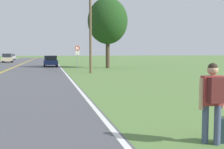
{
  "coord_description": "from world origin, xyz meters",
  "views": [
    {
      "loc": [
        4.69,
        -2.66,
        1.99
      ],
      "look_at": [
        7.75,
        10.87,
        0.91
      ],
      "focal_mm": 45.0,
      "sensor_mm": 36.0,
      "label": 1
    }
  ],
  "objects_px": {
    "car_champagne_suv_mid_near": "(7,58)",
    "car_silver_suv_mid_far": "(11,57)",
    "suitcase": "(224,131)",
    "traffic_sign": "(77,51)",
    "hitchhiker_person": "(213,95)",
    "car_dark_blue_van_approaching": "(50,61)",
    "tree_behind_sign": "(108,21)"
  },
  "relations": [
    {
      "from": "suitcase",
      "to": "car_dark_blue_van_approaching",
      "type": "xyz_separation_m",
      "value": [
        -3.49,
        36.65,
        0.57
      ]
    },
    {
      "from": "hitchhiker_person",
      "to": "tree_behind_sign",
      "type": "xyz_separation_m",
      "value": [
        4.16,
        30.79,
        5.02
      ]
    },
    {
      "from": "car_champagne_suv_mid_near",
      "to": "hitchhiker_person",
      "type": "bearing_deg",
      "value": -170.21
    },
    {
      "from": "car_silver_suv_mid_far",
      "to": "hitchhiker_person",
      "type": "bearing_deg",
      "value": -168.59
    },
    {
      "from": "hitchhiker_person",
      "to": "traffic_sign",
      "type": "height_order",
      "value": "traffic_sign"
    },
    {
      "from": "car_champagne_suv_mid_near",
      "to": "car_silver_suv_mid_far",
      "type": "bearing_deg",
      "value": 2.89
    },
    {
      "from": "car_dark_blue_van_approaching",
      "to": "car_silver_suv_mid_far",
      "type": "height_order",
      "value": "car_silver_suv_mid_far"
    },
    {
      "from": "car_champagne_suv_mid_near",
      "to": "car_silver_suv_mid_far",
      "type": "relative_size",
      "value": 0.97
    },
    {
      "from": "suitcase",
      "to": "car_silver_suv_mid_far",
      "type": "xyz_separation_m",
      "value": [
        -13.87,
        77.43,
        0.62
      ]
    },
    {
      "from": "tree_behind_sign",
      "to": "car_dark_blue_van_approaching",
      "type": "xyz_separation_m",
      "value": [
        -7.34,
        5.9,
        -5.26
      ]
    },
    {
      "from": "suitcase",
      "to": "hitchhiker_person",
      "type": "bearing_deg",
      "value": 98.15
    },
    {
      "from": "tree_behind_sign",
      "to": "car_silver_suv_mid_far",
      "type": "distance_m",
      "value": 50.2
    },
    {
      "from": "car_dark_blue_van_approaching",
      "to": "car_silver_suv_mid_far",
      "type": "xyz_separation_m",
      "value": [
        -10.38,
        40.78,
        0.05
      ]
    },
    {
      "from": "car_champagne_suv_mid_near",
      "to": "car_silver_suv_mid_far",
      "type": "height_order",
      "value": "car_champagne_suv_mid_near"
    },
    {
      "from": "car_dark_blue_van_approaching",
      "to": "car_champagne_suv_mid_near",
      "type": "xyz_separation_m",
      "value": [
        -8.54,
        19.38,
        0.14
      ]
    },
    {
      "from": "car_champagne_suv_mid_near",
      "to": "traffic_sign",
      "type": "bearing_deg",
      "value": -161.1
    },
    {
      "from": "hitchhiker_person",
      "to": "car_champagne_suv_mid_near",
      "type": "relative_size",
      "value": 0.4
    },
    {
      "from": "hitchhiker_person",
      "to": "car_silver_suv_mid_far",
      "type": "relative_size",
      "value": 0.38
    },
    {
      "from": "car_dark_blue_van_approaching",
      "to": "car_champagne_suv_mid_near",
      "type": "height_order",
      "value": "car_champagne_suv_mid_near"
    },
    {
      "from": "suitcase",
      "to": "traffic_sign",
      "type": "relative_size",
      "value": 0.21
    },
    {
      "from": "hitchhiker_person",
      "to": "car_champagne_suv_mid_near",
      "type": "distance_m",
      "value": 57.29
    },
    {
      "from": "traffic_sign",
      "to": "suitcase",
      "type": "bearing_deg",
      "value": -88.71
    },
    {
      "from": "car_dark_blue_van_approaching",
      "to": "car_champagne_suv_mid_near",
      "type": "bearing_deg",
      "value": -157.98
    },
    {
      "from": "hitchhiker_person",
      "to": "car_champagne_suv_mid_near",
      "type": "xyz_separation_m",
      "value": [
        -11.71,
        56.08,
        -0.1
      ]
    },
    {
      "from": "car_silver_suv_mid_far",
      "to": "car_champagne_suv_mid_near",
      "type": "bearing_deg",
      "value": -173.61
    },
    {
      "from": "tree_behind_sign",
      "to": "car_champagne_suv_mid_near",
      "type": "xyz_separation_m",
      "value": [
        -15.88,
        25.28,
        -5.12
      ]
    },
    {
      "from": "traffic_sign",
      "to": "car_champagne_suv_mid_near",
      "type": "distance_m",
      "value": 32.1
    },
    {
      "from": "traffic_sign",
      "to": "car_champagne_suv_mid_near",
      "type": "xyz_separation_m",
      "value": [
        -11.45,
        29.97,
        -1.16
      ]
    },
    {
      "from": "traffic_sign",
      "to": "hitchhiker_person",
      "type": "bearing_deg",
      "value": -89.42
    },
    {
      "from": "car_silver_suv_mid_far",
      "to": "suitcase",
      "type": "bearing_deg",
      "value": -168.35
    },
    {
      "from": "traffic_sign",
      "to": "car_champagne_suv_mid_near",
      "type": "height_order",
      "value": "traffic_sign"
    },
    {
      "from": "hitchhiker_person",
      "to": "car_dark_blue_van_approaching",
      "type": "distance_m",
      "value": 36.83
    }
  ]
}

